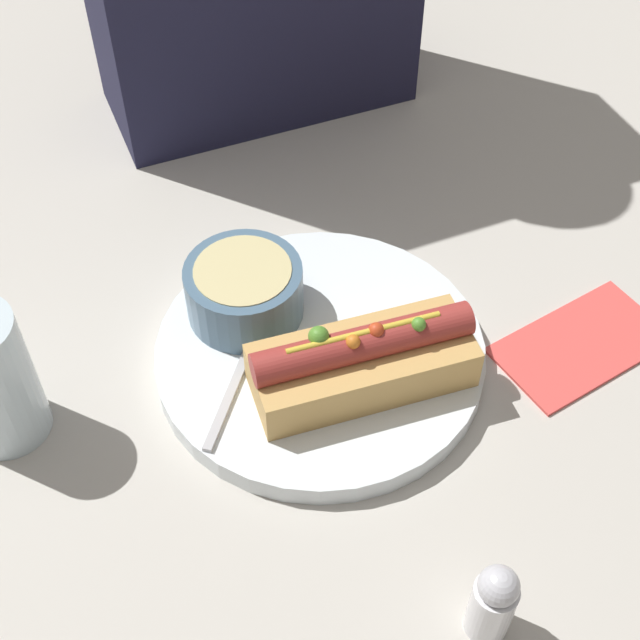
# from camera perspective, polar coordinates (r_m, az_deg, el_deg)

# --- Properties ---
(ground_plane) EXTENTS (4.00, 4.00, 0.00)m
(ground_plane) POSITION_cam_1_polar(r_m,az_deg,el_deg) (0.74, 0.00, -2.65)
(ground_plane) COLOR #BCB7AD
(dinner_plate) EXTENTS (0.27, 0.27, 0.02)m
(dinner_plate) POSITION_cam_1_polar(r_m,az_deg,el_deg) (0.73, 0.00, -2.17)
(dinner_plate) COLOR white
(dinner_plate) RESTS_ON ground_plane
(hot_dog) EXTENTS (0.18, 0.08, 0.07)m
(hot_dog) POSITION_cam_1_polar(r_m,az_deg,el_deg) (0.68, 2.72, -2.58)
(hot_dog) COLOR tan
(hot_dog) RESTS_ON dinner_plate
(soup_bowl) EXTENTS (0.10, 0.10, 0.05)m
(soup_bowl) POSITION_cam_1_polar(r_m,az_deg,el_deg) (0.73, -4.88, 2.02)
(soup_bowl) COLOR slate
(soup_bowl) RESTS_ON dinner_plate
(spoon) EXTENTS (0.10, 0.12, 0.01)m
(spoon) POSITION_cam_1_polar(r_m,az_deg,el_deg) (0.72, -4.47, -1.53)
(spoon) COLOR #B7B7BC
(spoon) RESTS_ON dinner_plate
(napkin) EXTENTS (0.16, 0.10, 0.01)m
(napkin) POSITION_cam_1_polar(r_m,az_deg,el_deg) (0.78, 16.40, -1.45)
(napkin) COLOR #E04C47
(napkin) RESTS_ON ground_plane
(salt_shaker) EXTENTS (0.03, 0.03, 0.07)m
(salt_shaker) POSITION_cam_1_polar(r_m,az_deg,el_deg) (0.60, 11.01, -17.31)
(salt_shaker) COLOR silver
(salt_shaker) RESTS_ON ground_plane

